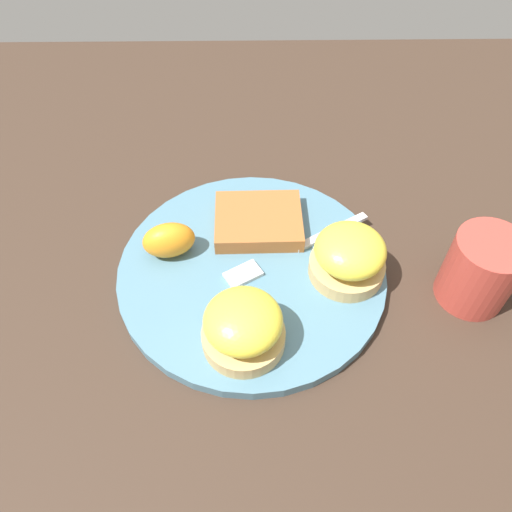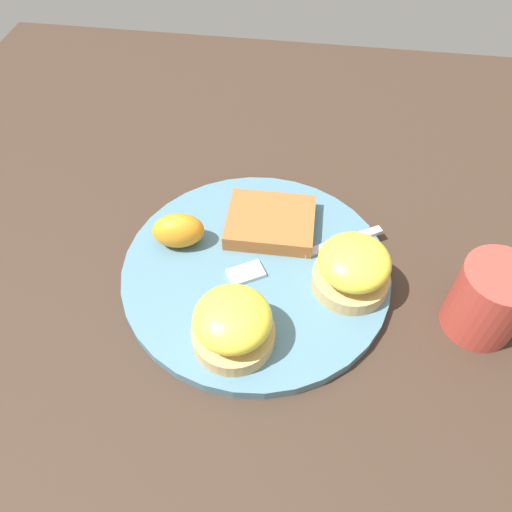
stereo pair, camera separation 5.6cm
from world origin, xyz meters
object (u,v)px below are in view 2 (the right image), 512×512
object	(u,v)px
sandwich_benedict_left	(233,324)
hashbrown_patty	(271,222)
orange_wedge	(178,231)
cup	(490,300)
fork	(297,256)
sandwich_benedict_right	(353,268)

from	to	relation	value
sandwich_benedict_left	hashbrown_patty	bearing A→B (deg)	83.66
orange_wedge	cup	bearing A→B (deg)	-8.97
fork	cup	bearing A→B (deg)	-14.29
sandwich_benedict_left	cup	world-z (taller)	cup
orange_wedge	fork	bearing A→B (deg)	-1.07
orange_wedge	hashbrown_patty	bearing A→B (deg)	21.32
sandwich_benedict_right	cup	bearing A→B (deg)	-8.68
cup	fork	bearing A→B (deg)	165.71
sandwich_benedict_right	sandwich_benedict_left	bearing A→B (deg)	-142.83
sandwich_benedict_left	sandwich_benedict_right	size ratio (longest dim) A/B	1.00
fork	cup	xyz separation A→B (m)	(0.20, -0.05, 0.03)
sandwich_benedict_right	hashbrown_patty	world-z (taller)	sandwich_benedict_right
sandwich_benedict_left	hashbrown_patty	size ratio (longest dim) A/B	0.81
hashbrown_patty	orange_wedge	size ratio (longest dim) A/B	1.74
hashbrown_patty	fork	distance (m)	0.06
hashbrown_patty	sandwich_benedict_right	bearing A→B (deg)	-36.64
sandwich_benedict_left	orange_wedge	world-z (taller)	sandwich_benedict_left
orange_wedge	fork	distance (m)	0.14
orange_wedge	cup	world-z (taller)	cup
fork	sandwich_benedict_left	bearing A→B (deg)	-114.90
orange_wedge	cup	distance (m)	0.34
hashbrown_patty	fork	size ratio (longest dim) A/B	0.59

